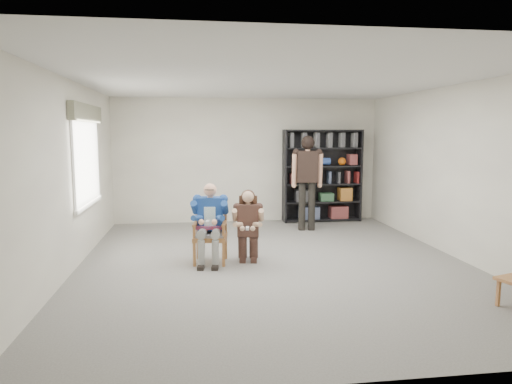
{
  "coord_description": "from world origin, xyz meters",
  "views": [
    {
      "loc": [
        -1.22,
        -6.83,
        2.02
      ],
      "look_at": [
        -0.2,
        0.6,
        1.05
      ],
      "focal_mm": 32.0,
      "sensor_mm": 36.0,
      "label": 1
    }
  ],
  "objects": [
    {
      "name": "window_left",
      "position": [
        -2.95,
        1.0,
        1.63
      ],
      "size": [
        0.16,
        2.0,
        1.75
      ],
      "primitive_type": null,
      "color": "silver",
      "rests_on": "room_shell"
    },
    {
      "name": "armchair",
      "position": [
        -0.98,
        0.17,
        0.48
      ],
      "size": [
        0.63,
        0.62,
        0.97
      ],
      "primitive_type": null,
      "rotation": [
        0.0,
        0.0,
        -0.14
      ],
      "color": "#A87230",
      "rests_on": "floor"
    },
    {
      "name": "bookshelf",
      "position": [
        1.7,
        3.28,
        1.05
      ],
      "size": [
        1.8,
        0.38,
        2.1
      ],
      "primitive_type": null,
      "color": "black",
      "rests_on": "floor"
    },
    {
      "name": "room_shell",
      "position": [
        0.0,
        0.0,
        1.4
      ],
      "size": [
        6.0,
        7.0,
        2.8
      ],
      "primitive_type": null,
      "color": "beige",
      "rests_on": "ground"
    },
    {
      "name": "floor",
      "position": [
        0.0,
        0.0,
        0.0
      ],
      "size": [
        6.0,
        7.0,
        0.01
      ],
      "primitive_type": "cube",
      "color": "slate",
      "rests_on": "ground"
    },
    {
      "name": "seated_man",
      "position": [
        -0.98,
        0.17,
        0.63
      ],
      "size": [
        0.65,
        0.83,
        1.26
      ],
      "primitive_type": null,
      "rotation": [
        0.0,
        0.0,
        -0.14
      ],
      "color": "navy",
      "rests_on": "floor"
    },
    {
      "name": "kneeling_woman",
      "position": [
        -0.4,
        0.05,
        0.58
      ],
      "size": [
        0.59,
        0.84,
        1.15
      ],
      "primitive_type": null,
      "rotation": [
        0.0,
        0.0,
        -0.14
      ],
      "color": "#39241E",
      "rests_on": "floor"
    },
    {
      "name": "standing_man",
      "position": [
        1.11,
        2.33,
        0.97
      ],
      "size": [
        0.64,
        0.41,
        1.95
      ],
      "primitive_type": null,
      "rotation": [
        0.0,
        0.0,
        -0.13
      ],
      "color": "black",
      "rests_on": "floor"
    }
  ]
}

